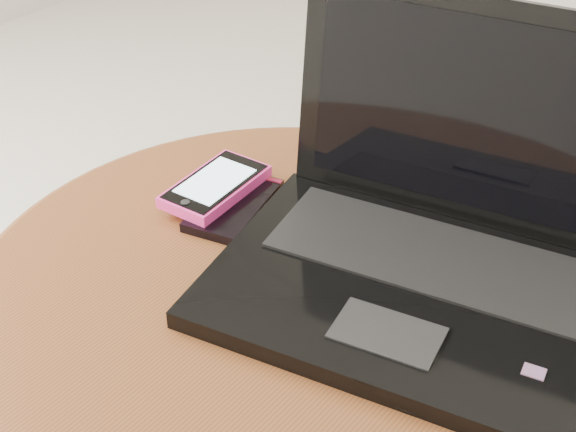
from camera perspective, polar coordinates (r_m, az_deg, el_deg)
The scene contains 4 objects.
table at distance 0.94m, azimuth 0.08°, elevation -10.04°, with size 0.68×0.68×0.54m.
laptop at distance 0.86m, azimuth 9.53°, elevation -1.68°, with size 0.44×0.38×0.26m.
phone_black at distance 0.97m, azimuth -3.63°, elevation 0.74°, with size 0.09×0.14×0.01m.
phone_pink at distance 0.98m, azimuth -4.87°, elevation 2.02°, with size 0.08×0.13×0.02m.
Camera 1 is at (0.34, -0.56, 1.09)m, focal length 53.23 mm.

